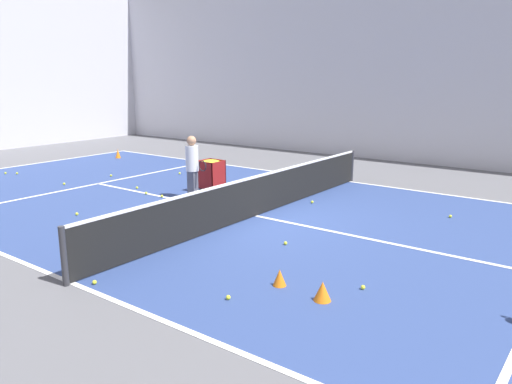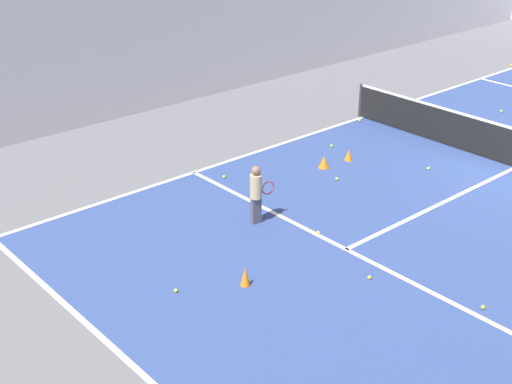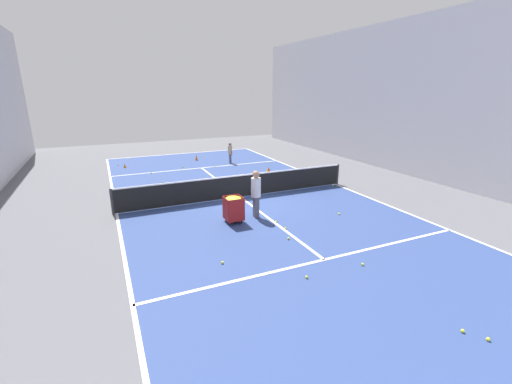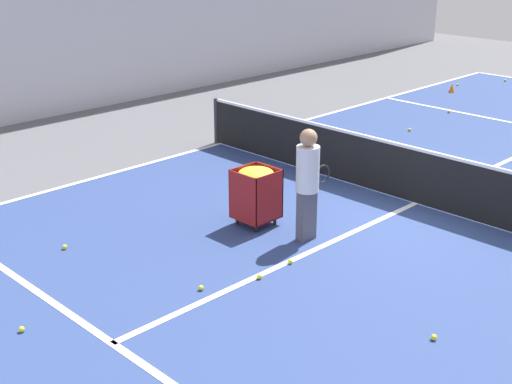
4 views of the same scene
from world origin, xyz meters
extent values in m
plane|color=#5B5B60|center=(0.00, 0.00, 0.00)|extent=(34.46, 34.46, 0.00)
cube|color=navy|center=(0.00, 0.00, 0.00)|extent=(9.56, 21.51, 0.00)
cube|color=white|center=(0.00, 10.75, 0.01)|extent=(9.56, 0.10, 0.00)
cube|color=white|center=(-4.78, 0.00, 0.01)|extent=(0.10, 21.51, 0.00)
cube|color=white|center=(4.78, 0.00, 0.01)|extent=(0.10, 21.51, 0.00)
cube|color=white|center=(0.00, 5.91, 0.01)|extent=(9.56, 0.10, 0.00)
cube|color=white|center=(0.00, 0.00, 0.01)|extent=(0.10, 11.83, 0.00)
cube|color=silver|center=(9.33, 0.00, 3.82)|extent=(0.15, 30.76, 7.64)
cylinder|color=#2D2D33|center=(-4.88, 0.00, 0.48)|extent=(0.10, 0.10, 0.95)
cylinder|color=#2D2D33|center=(4.88, 0.00, 0.48)|extent=(0.10, 0.10, 0.95)
cube|color=black|center=(0.00, 0.00, 0.46)|extent=(9.66, 0.03, 0.88)
cube|color=white|center=(0.00, 0.00, 0.93)|extent=(9.66, 0.04, 0.05)
cube|color=#4C4C56|center=(0.34, 2.32, 0.37)|extent=(0.19, 0.28, 0.75)
cylinder|color=silver|center=(0.34, 2.32, 1.08)|extent=(0.36, 0.36, 0.66)
sphere|color=#A87A5B|center=(0.34, 2.32, 1.53)|extent=(0.25, 0.25, 0.25)
torus|color=black|center=(0.36, 1.97, 0.91)|extent=(0.05, 0.28, 0.28)
cube|color=maroon|center=(1.23, 2.47, 0.13)|extent=(0.58, 0.59, 0.02)
cube|color=maroon|center=(1.23, 2.19, 0.51)|extent=(0.58, 0.02, 0.75)
cube|color=maroon|center=(1.23, 2.75, 0.51)|extent=(0.58, 0.02, 0.75)
cube|color=maroon|center=(0.95, 2.47, 0.51)|extent=(0.02, 0.59, 0.75)
cube|color=maroon|center=(1.51, 2.47, 0.51)|extent=(0.02, 0.59, 0.75)
ellipsoid|color=yellow|center=(1.23, 2.47, 0.83)|extent=(0.54, 0.55, 0.16)
cylinder|color=black|center=(1.03, 2.26, 0.07)|extent=(0.05, 0.05, 0.13)
cylinder|color=black|center=(1.43, 2.26, 0.07)|extent=(0.05, 0.05, 0.13)
cylinder|color=black|center=(1.03, 2.67, 0.07)|extent=(0.05, 0.05, 0.13)
cylinder|color=black|center=(1.43, 2.67, 0.07)|extent=(0.05, 0.05, 0.13)
cone|color=orange|center=(-2.92, -2.64, 0.13)|extent=(0.21, 0.21, 0.26)
cone|color=orange|center=(3.44, 9.36, 0.17)|extent=(0.21, 0.21, 0.34)
cone|color=orange|center=(-2.99, -3.42, 0.15)|extent=(0.26, 0.26, 0.29)
sphere|color=yellow|center=(-2.28, -3.73, 0.04)|extent=(0.07, 0.07, 0.07)
sphere|color=yellow|center=(0.92, 6.50, 0.04)|extent=(0.07, 0.07, 0.07)
sphere|color=yellow|center=(-4.60, -0.32, 0.04)|extent=(0.07, 0.07, 0.07)
sphere|color=yellow|center=(2.54, -3.63, 0.04)|extent=(0.07, 0.07, 0.07)
sphere|color=yellow|center=(0.24, 4.43, 0.04)|extent=(0.07, 0.07, 0.07)
sphere|color=yellow|center=(-3.77, -2.32, 0.04)|extent=(0.07, 0.07, 0.07)
sphere|color=yellow|center=(-4.48, 0.22, 0.04)|extent=(0.07, 0.07, 0.07)
sphere|color=yellow|center=(-0.06, 3.70, 0.04)|extent=(0.07, 0.07, 0.07)
sphere|color=yellow|center=(-2.44, 3.35, 0.04)|extent=(0.07, 0.07, 0.07)
sphere|color=yellow|center=(-0.69, 9.29, 0.04)|extent=(0.07, 0.07, 0.07)
sphere|color=yellow|center=(-0.71, 6.57, 0.04)|extent=(0.07, 0.07, 0.07)
sphere|color=yellow|center=(-0.90, 9.63, 0.04)|extent=(0.07, 0.07, 0.07)
sphere|color=yellow|center=(2.51, 5.01, 0.04)|extent=(0.07, 0.07, 0.07)
sphere|color=yellow|center=(-0.05, 3.09, 0.04)|extent=(0.07, 0.07, 0.07)
sphere|color=yellow|center=(-1.28, -1.66, 0.04)|extent=(0.07, 0.07, 0.07)
sphere|color=yellow|center=(1.80, -0.43, 0.04)|extent=(0.07, 0.07, 0.07)
camera|label=1|loc=(-8.86, -6.62, 3.14)|focal=35.00mm
camera|label=2|loc=(7.65, -14.83, 6.67)|focal=50.00mm
camera|label=3|loc=(4.96, 12.53, 4.33)|focal=24.00mm
camera|label=4|loc=(-5.87, 9.53, 4.31)|focal=50.00mm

